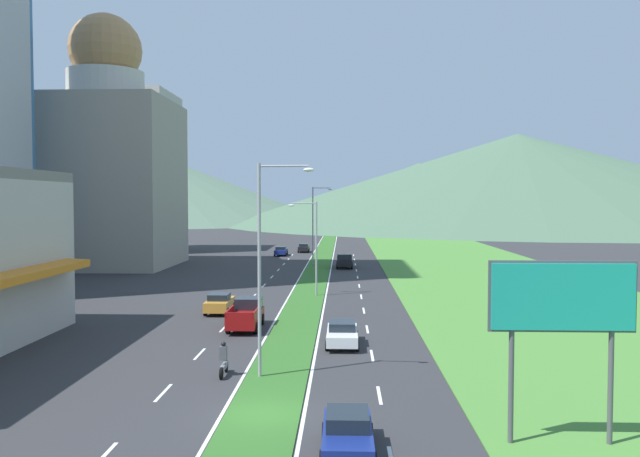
% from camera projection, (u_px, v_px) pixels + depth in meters
% --- Properties ---
extents(ground_plane, '(600.00, 600.00, 0.00)m').
position_uv_depth(ground_plane, '(263.00, 415.00, 27.13)').
color(ground_plane, '#2D2D30').
extents(grass_median, '(3.20, 240.00, 0.06)m').
position_uv_depth(grass_median, '(318.00, 267.00, 87.03)').
color(grass_median, '#2D6023').
rests_on(grass_median, ground_plane).
extents(grass_verge_right, '(24.00, 240.00, 0.06)m').
position_uv_depth(grass_verge_right, '(471.00, 268.00, 86.28)').
color(grass_verge_right, '#477F33').
rests_on(grass_verge_right, ground_plane).
extents(lane_dash_left_3, '(0.16, 2.80, 0.01)m').
position_uv_depth(lane_dash_left_3, '(163.00, 393.00, 30.27)').
color(lane_dash_left_3, silver).
rests_on(lane_dash_left_3, ground_plane).
extents(lane_dash_left_4, '(0.16, 2.80, 0.01)m').
position_uv_depth(lane_dash_left_4, '(200.00, 354.00, 37.91)').
color(lane_dash_left_4, silver).
rests_on(lane_dash_left_4, ground_plane).
extents(lane_dash_left_5, '(0.16, 2.80, 0.01)m').
position_uv_depth(lane_dash_left_5, '(224.00, 328.00, 45.55)').
color(lane_dash_left_5, silver).
rests_on(lane_dash_left_5, ground_plane).
extents(lane_dash_left_6, '(0.16, 2.80, 0.01)m').
position_uv_depth(lane_dash_left_6, '(241.00, 310.00, 53.19)').
color(lane_dash_left_6, silver).
rests_on(lane_dash_left_6, ground_plane).
extents(lane_dash_left_7, '(0.16, 2.80, 0.01)m').
position_uv_depth(lane_dash_left_7, '(254.00, 296.00, 60.83)').
color(lane_dash_left_7, silver).
rests_on(lane_dash_left_7, ground_plane).
extents(lane_dash_left_8, '(0.16, 2.80, 0.01)m').
position_uv_depth(lane_dash_left_8, '(264.00, 285.00, 68.47)').
color(lane_dash_left_8, silver).
rests_on(lane_dash_left_8, ground_plane).
extents(lane_dash_left_9, '(0.16, 2.80, 0.01)m').
position_uv_depth(lane_dash_left_9, '(272.00, 277.00, 76.11)').
color(lane_dash_left_9, silver).
rests_on(lane_dash_left_9, ground_plane).
extents(lane_dash_left_10, '(0.16, 2.80, 0.01)m').
position_uv_depth(lane_dash_left_10, '(278.00, 270.00, 83.75)').
color(lane_dash_left_10, silver).
rests_on(lane_dash_left_10, ground_plane).
extents(lane_dash_left_11, '(0.16, 2.80, 0.01)m').
position_uv_depth(lane_dash_left_11, '(284.00, 264.00, 91.39)').
color(lane_dash_left_11, silver).
rests_on(lane_dash_left_11, ground_plane).
extents(lane_dash_left_12, '(0.16, 2.80, 0.01)m').
position_uv_depth(lane_dash_left_12, '(288.00, 259.00, 99.03)').
color(lane_dash_left_12, silver).
rests_on(lane_dash_left_12, ground_plane).
extents(lane_dash_left_13, '(0.16, 2.80, 0.01)m').
position_uv_depth(lane_dash_left_13, '(292.00, 255.00, 106.67)').
color(lane_dash_left_13, silver).
rests_on(lane_dash_left_13, ground_plane).
extents(lane_dash_right_3, '(0.16, 2.80, 0.01)m').
position_uv_depth(lane_dash_right_3, '(379.00, 395.00, 29.90)').
color(lane_dash_right_3, silver).
rests_on(lane_dash_right_3, ground_plane).
extents(lane_dash_right_4, '(0.16, 2.80, 0.01)m').
position_uv_depth(lane_dash_right_4, '(372.00, 355.00, 37.54)').
color(lane_dash_right_4, silver).
rests_on(lane_dash_right_4, ground_plane).
extents(lane_dash_right_5, '(0.16, 2.80, 0.01)m').
position_uv_depth(lane_dash_right_5, '(367.00, 329.00, 45.18)').
color(lane_dash_right_5, silver).
rests_on(lane_dash_right_5, ground_plane).
extents(lane_dash_right_6, '(0.16, 2.80, 0.01)m').
position_uv_depth(lane_dash_right_6, '(364.00, 311.00, 52.82)').
color(lane_dash_right_6, silver).
rests_on(lane_dash_right_6, ground_plane).
extents(lane_dash_right_7, '(0.16, 2.80, 0.01)m').
position_uv_depth(lane_dash_right_7, '(361.00, 297.00, 60.46)').
color(lane_dash_right_7, silver).
rests_on(lane_dash_right_7, ground_plane).
extents(lane_dash_right_8, '(0.16, 2.80, 0.01)m').
position_uv_depth(lane_dash_right_8, '(359.00, 286.00, 68.10)').
color(lane_dash_right_8, silver).
rests_on(lane_dash_right_8, ground_plane).
extents(lane_dash_right_9, '(0.16, 2.80, 0.01)m').
position_uv_depth(lane_dash_right_9, '(358.00, 277.00, 75.74)').
color(lane_dash_right_9, silver).
rests_on(lane_dash_right_9, ground_plane).
extents(lane_dash_right_10, '(0.16, 2.80, 0.01)m').
position_uv_depth(lane_dash_right_10, '(356.00, 270.00, 83.38)').
color(lane_dash_right_10, silver).
rests_on(lane_dash_right_10, ground_plane).
extents(lane_dash_right_11, '(0.16, 2.80, 0.01)m').
position_uv_depth(lane_dash_right_11, '(355.00, 264.00, 91.02)').
color(lane_dash_right_11, silver).
rests_on(lane_dash_right_11, ground_plane).
extents(lane_dash_right_12, '(0.16, 2.80, 0.01)m').
position_uv_depth(lane_dash_right_12, '(354.00, 259.00, 98.66)').
color(lane_dash_right_12, silver).
rests_on(lane_dash_right_12, ground_plane).
extents(lane_dash_right_13, '(0.16, 2.80, 0.01)m').
position_uv_depth(lane_dash_right_13, '(354.00, 255.00, 106.30)').
color(lane_dash_right_13, silver).
rests_on(lane_dash_right_13, ground_plane).
extents(edge_line_median_left, '(0.16, 240.00, 0.01)m').
position_uv_depth(edge_line_median_left, '(305.00, 267.00, 87.10)').
color(edge_line_median_left, silver).
rests_on(edge_line_median_left, ground_plane).
extents(edge_line_median_right, '(0.16, 240.00, 0.01)m').
position_uv_depth(edge_line_median_right, '(331.00, 267.00, 86.97)').
color(edge_line_median_right, silver).
rests_on(edge_line_median_right, ground_plane).
extents(domed_building, '(18.03, 18.03, 34.58)m').
position_uv_depth(domed_building, '(107.00, 165.00, 88.23)').
color(domed_building, '#9E9384').
rests_on(domed_building, ground_plane).
extents(midrise_colored, '(15.07, 15.07, 28.08)m').
position_uv_depth(midrise_colored, '(130.00, 173.00, 113.82)').
color(midrise_colored, '#B7B2A8').
rests_on(midrise_colored, ground_plane).
extents(hill_far_left, '(160.21, 160.21, 30.79)m').
position_uv_depth(hill_far_left, '(143.00, 186.00, 273.42)').
color(hill_far_left, '#516B56').
rests_on(hill_far_left, ground_plane).
extents(hill_far_center, '(124.91, 124.91, 24.72)m').
position_uv_depth(hill_far_center, '(419.00, 193.00, 267.42)').
color(hill_far_center, '#47664C').
rests_on(hill_far_center, ground_plane).
extents(hill_far_right, '(227.07, 227.07, 34.80)m').
position_uv_depth(hill_far_right, '(517.00, 179.00, 247.56)').
color(hill_far_right, '#47664C').
rests_on(hill_far_right, ground_plane).
extents(street_lamp_near, '(2.91, 0.41, 10.99)m').
position_uv_depth(street_lamp_near, '(265.00, 257.00, 32.64)').
color(street_lamp_near, '#99999E').
rests_on(street_lamp_near, ground_plane).
extents(street_lamp_mid, '(2.75, 0.32, 8.98)m').
position_uv_depth(street_lamp_mid, '(313.00, 242.00, 60.81)').
color(street_lamp_mid, '#99999E').
rests_on(street_lamp_mid, ground_plane).
extents(street_lamp_far, '(2.78, 0.40, 10.97)m').
position_uv_depth(street_lamp_far, '(315.00, 221.00, 88.91)').
color(street_lamp_far, '#99999E').
rests_on(street_lamp_far, ground_plane).
extents(billboard_roadside, '(5.41, 0.28, 6.89)m').
position_uv_depth(billboard_roadside, '(562.00, 306.00, 23.57)').
color(billboard_roadside, '#4C4C51').
rests_on(billboard_roadside, ground_plane).
extents(car_0, '(1.99, 4.16, 1.59)m').
position_uv_depth(car_0, '(220.00, 303.00, 51.64)').
color(car_0, '#C6842D').
rests_on(car_0, ground_plane).
extents(car_1, '(1.92, 4.37, 1.47)m').
position_uv_depth(car_1, '(348.00, 433.00, 23.03)').
color(car_1, navy).
rests_on(car_1, ground_plane).
extents(car_2, '(2.04, 4.69, 1.49)m').
position_uv_depth(car_2, '(342.00, 333.00, 40.16)').
color(car_2, silver).
rests_on(car_2, ground_plane).
extents(car_3, '(2.00, 4.78, 1.51)m').
position_uv_depth(car_3, '(281.00, 251.00, 105.46)').
color(car_3, navy).
rests_on(car_3, ground_plane).
extents(car_4, '(1.92, 4.38, 1.53)m').
position_uv_depth(car_4, '(304.00, 248.00, 112.38)').
color(car_4, black).
rests_on(car_4, ground_plane).
extents(pickup_truck_0, '(2.18, 5.40, 2.00)m').
position_uv_depth(pickup_truck_0, '(344.00, 261.00, 86.17)').
color(pickup_truck_0, black).
rests_on(pickup_truck_0, ground_plane).
extents(pickup_truck_1, '(2.18, 5.40, 2.00)m').
position_uv_depth(pickup_truck_1, '(246.00, 314.00, 45.57)').
color(pickup_truck_1, maroon).
rests_on(pickup_truck_1, ground_plane).
extents(motorcycle_rider, '(0.36, 2.00, 1.80)m').
position_uv_depth(motorcycle_rider, '(224.00, 362.00, 33.19)').
color(motorcycle_rider, black).
rests_on(motorcycle_rider, ground_plane).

